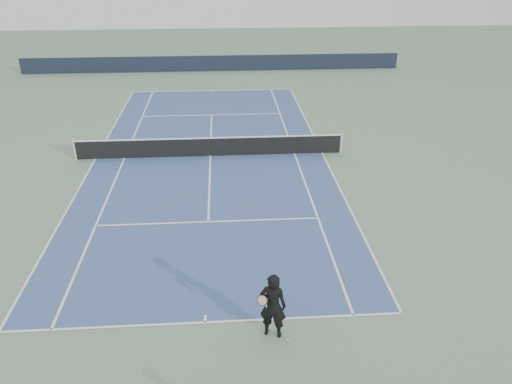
{
  "coord_description": "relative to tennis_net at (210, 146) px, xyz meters",
  "views": [
    {
      "loc": [
        0.65,
        -22.51,
        9.31
      ],
      "look_at": [
        1.79,
        -6.22,
        1.1
      ],
      "focal_mm": 35.0,
      "sensor_mm": 36.0,
      "label": 1
    }
  ],
  "objects": [
    {
      "name": "court_surface",
      "position": [
        0.0,
        0.0,
        -0.5
      ],
      "size": [
        10.97,
        23.77,
        0.01
      ],
      "primitive_type": "cube",
      "color": "#385284",
      "rests_on": "ground"
    },
    {
      "name": "ground",
      "position": [
        0.0,
        0.0,
        -0.5
      ],
      "size": [
        80.0,
        80.0,
        0.0
      ],
      "primitive_type": "plane",
      "color": "slate"
    },
    {
      "name": "tennis_ball",
      "position": [
        2.17,
        -12.74,
        -0.47
      ],
      "size": [
        0.07,
        0.07,
        0.07
      ],
      "primitive_type": "sphere",
      "color": "#C6DD2D",
      "rests_on": "ground"
    },
    {
      "name": "windscreen_far",
      "position": [
        0.0,
        17.88,
        0.1
      ],
      "size": [
        30.0,
        0.25,
        1.2
      ],
      "primitive_type": "cube",
      "color": "black",
      "rests_on": "ground"
    },
    {
      "name": "tennis_net",
      "position": [
        0.0,
        0.0,
        0.0
      ],
      "size": [
        12.9,
        0.1,
        1.07
      ],
      "color": "silver",
      "rests_on": "ground"
    },
    {
      "name": "tennis_player",
      "position": [
        1.79,
        -12.45,
        0.46
      ],
      "size": [
        0.87,
        0.7,
        1.92
      ],
      "color": "black",
      "rests_on": "ground"
    }
  ]
}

